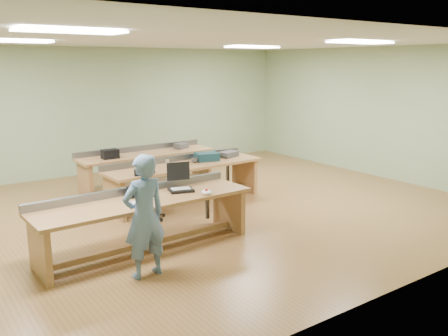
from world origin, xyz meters
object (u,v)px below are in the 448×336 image
(workbench_mid, at_px, (184,173))
(mug, at_px, (194,160))
(parts_bin_grey, at_px, (229,154))
(drinks_can, at_px, (167,163))
(camera_bag, at_px, (136,191))
(task_chair, at_px, (150,201))
(workbench_front, at_px, (145,211))
(parts_bin_teal, at_px, (207,157))
(person, at_px, (144,216))
(workbench_back, at_px, (147,162))
(laptop_base, at_px, (181,190))

(workbench_mid, relative_size, mug, 25.35)
(parts_bin_grey, height_order, drinks_can, drinks_can)
(camera_bag, height_order, task_chair, camera_bag)
(workbench_front, bearing_deg, camera_bag, 105.06)
(parts_bin_teal, height_order, mug, parts_bin_teal)
(person, height_order, camera_bag, person)
(workbench_back, relative_size, parts_bin_teal, 6.82)
(task_chair, height_order, parts_bin_grey, task_chair)
(workbench_mid, xyz_separation_m, workbench_back, (-0.09, 1.43, -0.00))
(workbench_back, distance_m, person, 4.44)
(camera_bag, height_order, parts_bin_grey, camera_bag)
(workbench_mid, bearing_deg, workbench_back, 91.23)
(workbench_front, xyz_separation_m, camera_bag, (-0.05, 0.16, 0.27))
(workbench_mid, height_order, parts_bin_teal, parts_bin_teal)
(camera_bag, bearing_deg, task_chair, 60.75)
(parts_bin_grey, distance_m, mug, 0.89)
(workbench_mid, distance_m, parts_bin_grey, 1.13)
(workbench_front, relative_size, person, 2.04)
(person, relative_size, parts_bin_grey, 4.02)
(parts_bin_grey, bearing_deg, workbench_mid, -175.21)
(person, bearing_deg, task_chair, -122.73)
(laptop_base, relative_size, camera_bag, 1.52)
(camera_bag, relative_size, parts_bin_grey, 0.60)
(workbench_mid, distance_m, task_chair, 1.15)
(workbench_front, bearing_deg, workbench_mid, 43.95)
(workbench_front, relative_size, parts_bin_grey, 8.20)
(laptop_base, bearing_deg, parts_bin_grey, 54.64)
(person, bearing_deg, parts_bin_grey, -144.95)
(person, xyz_separation_m, parts_bin_teal, (2.59, 2.58, 0.05))
(parts_bin_grey, xyz_separation_m, mug, (-0.88, -0.10, -0.00))
(person, xyz_separation_m, parts_bin_grey, (3.16, 2.64, 0.02))
(person, xyz_separation_m, task_chair, (1.06, 2.01, -0.46))
(workbench_back, xyz_separation_m, camera_bag, (-1.63, -3.01, 0.27))
(workbench_back, height_order, laptop_base, workbench_back)
(mug, xyz_separation_m, drinks_can, (-0.59, -0.00, 0.01))
(camera_bag, bearing_deg, parts_bin_teal, 41.25)
(workbench_back, xyz_separation_m, person, (-1.96, -3.98, 0.22))
(parts_bin_teal, height_order, parts_bin_grey, parts_bin_teal)
(workbench_front, distance_m, drinks_can, 2.17)
(laptop_base, bearing_deg, task_chair, 102.53)
(parts_bin_teal, bearing_deg, workbench_back, 114.09)
(workbench_back, distance_m, parts_bin_teal, 1.56)
(task_chair, bearing_deg, workbench_mid, 22.57)
(mug, bearing_deg, parts_bin_teal, 7.85)
(workbench_front, bearing_deg, drinks_can, 50.79)
(workbench_mid, relative_size, workbench_back, 1.06)
(parts_bin_grey, bearing_deg, mug, -173.48)
(person, relative_size, parts_bin_teal, 3.58)
(workbench_mid, height_order, task_chair, task_chair)
(parts_bin_teal, relative_size, mug, 3.50)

